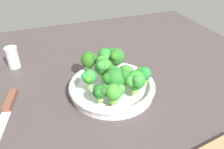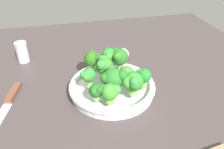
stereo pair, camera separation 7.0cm
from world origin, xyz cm
name	(u,v)px [view 2 (the right image)]	position (x,y,z in cm)	size (l,w,h in cm)	color
ground_plane	(116,92)	(0.00, 0.00, -1.25)	(130.00, 130.00, 2.50)	#443A3A
bowl	(112,87)	(1.51, 0.91, 1.89)	(27.48, 27.48, 3.70)	silver
broccoli_floret_0	(97,91)	(7.63, 8.05, 6.72)	(4.28, 4.28, 5.05)	#93CA69
broccoli_floret_1	(133,82)	(-2.71, 8.51, 8.21)	(6.35, 6.59, 7.32)	#9BDA61
broccoli_floret_2	(88,76)	(8.97, 1.55, 7.75)	(5.00, 4.75, 6.36)	#93BE5D
broccoli_floret_3	(127,73)	(-3.26, 1.21, 6.65)	(4.48, 4.48, 5.31)	#7DC457
broccoli_floret_4	(93,58)	(5.96, -8.46, 7.90)	(5.75, 5.61, 6.66)	#7BBC52
broccoli_floret_5	(111,92)	(4.12, 9.98, 7.15)	(5.41, 4.96, 5.80)	#79B750
broccoli_floret_6	(104,66)	(3.30, -2.25, 8.18)	(5.67, 6.92, 7.40)	#90CB67
broccoli_floret_7	(113,78)	(2.29, 5.67, 8.69)	(7.50, 6.49, 7.99)	#93C164
broccoli_floret_8	(143,76)	(-7.09, 4.98, 7.52)	(4.59, 5.04, 6.19)	#7CB352
broccoli_floret_9	(109,55)	(0.05, -9.66, 7.68)	(5.09, 6.50, 6.54)	#9DD463
broccoli_floret_10	(119,57)	(-3.15, -7.96, 7.70)	(5.94, 6.69, 6.85)	#8BBF5E
knife	(8,103)	(33.50, -0.53, 0.55)	(8.89, 26.37, 1.50)	silver
garlic_bulb	(123,55)	(-7.47, -18.39, 2.51)	(5.03, 5.03, 5.03)	silver
pepper_shaker	(22,52)	(30.78, -26.64, 4.17)	(4.58, 4.58, 8.21)	silver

